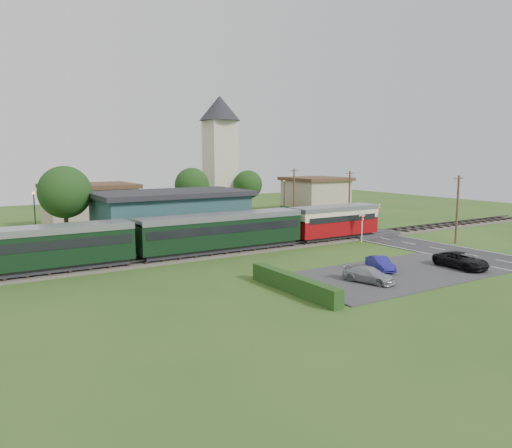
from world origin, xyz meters
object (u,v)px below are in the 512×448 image
car_park_silver (369,275)px  equipment_hut (112,239)px  car_on_road (320,221)px  pedestrian_near (266,229)px  house_west (89,206)px  crossing_signal_near (362,222)px  car_park_dark (461,260)px  church_tower (220,147)px  station_building (171,216)px  train (190,234)px  house_east (316,194)px  car_park_blue (380,263)px  pedestrian_far (135,244)px  crossing_signal_far (378,213)px

car_park_silver → equipment_hut: bearing=107.5°
car_on_road → pedestrian_near: pedestrian_near is taller
house_west → crossing_signal_near: house_west is taller
car_park_dark → pedestrian_near: (-6.45, 18.67, 0.65)m
church_tower → house_west: bearing=-171.5°
crossing_signal_near → station_building: bearing=145.2°
house_west → car_park_dark: (19.50, -38.57, -2.09)m
equipment_hut → pedestrian_near: bearing=-0.4°
equipment_hut → station_building: size_ratio=0.16×
train → pedestrian_near: size_ratio=23.91×
equipment_hut → train: (5.96, -3.20, 0.43)m
house_east → car_on_road: size_ratio=2.21×
church_tower → car_park_blue: (-6.58, -38.70, -9.60)m
car_park_silver → pedestrian_far: bearing=103.8°
house_west → crossing_signal_far: (28.60, -20.61, -0.65)m
crossing_signal_near → car_park_blue: 13.11m
house_east → car_park_dark: 40.70m
crossing_signal_near → car_park_blue: (-7.98, -10.29, -1.52)m
crossing_signal_far → pedestrian_near: 15.58m
crossing_signal_far → house_west: bearing=144.2°
station_building → train: size_ratio=0.37×
house_west → car_park_blue: 38.20m
house_east → car_park_silver: size_ratio=2.31×
station_building → car_park_silver: bearing=-78.2°
pedestrian_far → crossing_signal_far: bearing=-110.8°
equipment_hut → car_park_blue: 22.88m
pedestrian_near → pedestrian_far: 14.13m
crossing_signal_far → car_park_silver: crossing_signal_far is taller
crossing_signal_near → train: bearing=172.6°
station_building → car_park_dark: size_ratio=3.56×
car_on_road → pedestrian_near: bearing=140.3°
crossing_signal_far → pedestrian_near: (-15.55, 0.71, -0.79)m
pedestrian_far → crossing_signal_near: bearing=-123.1°
equipment_hut → car_on_road: (28.24, 5.79, -1.02)m
station_building → church_tower: size_ratio=0.91×
house_west → house_east: (35.00, -1.00, 0.00)m
train → pedestrian_far: size_ratio=28.58×
crossing_signal_far → train: bearing=-174.7°
crossing_signal_far → station_building: bearing=164.4°
church_tower → car_park_dark: bearing=-90.7°
pedestrian_near → house_west: bearing=-59.2°
house_west → crossing_signal_far: bearing=-35.8°
train → car_park_dark: bearing=-43.3°
crossing_signal_far → pedestrian_far: 29.69m
equipment_hut → car_park_silver: size_ratio=0.67×
house_east → car_park_dark: bearing=-112.4°
car_park_dark → pedestrian_near: pedestrian_near is taller
pedestrian_near → car_park_blue: bearing=88.8°
station_building → house_west: 14.87m
house_west → car_park_blue: house_west is taller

